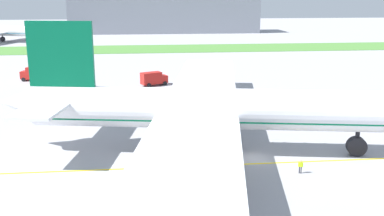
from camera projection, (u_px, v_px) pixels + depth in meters
ground_plane at (254, 159)px, 54.72m from camera, size 600.00×600.00×0.00m
apron_taxi_line at (257, 164)px, 53.09m from camera, size 280.00×0.36×0.01m
grass_median_strip at (181, 48)px, 161.96m from camera, size 320.00×24.00×0.10m
airliner_foreground at (209, 110)px, 55.67m from camera, size 54.43×88.27×16.37m
ground_crew_wingwalker_port at (301, 165)px, 50.03m from camera, size 0.53×0.34×1.56m
service_truck_baggage_loader at (153, 78)px, 97.28m from camera, size 6.16×4.39×2.96m
service_truck_fuel_bowser at (34, 74)px, 102.48m from camera, size 6.17×3.49×3.16m
parked_airliner_far_centre at (3, 31)px, 181.51m from camera, size 46.37×76.83×13.62m
terminal_building at (165, 14)px, 225.38m from camera, size 93.57×20.00×18.00m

